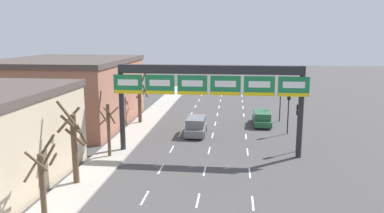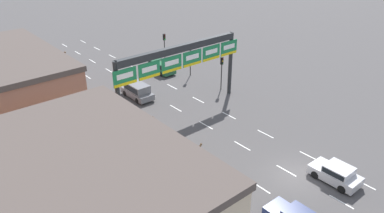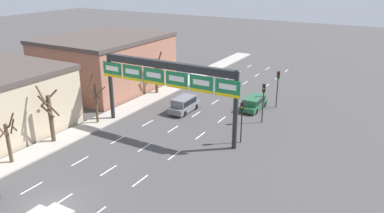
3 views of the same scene
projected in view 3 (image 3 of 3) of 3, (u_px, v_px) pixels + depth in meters
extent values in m
plane|color=#474444|center=(51.00, 207.00, 26.41)|extent=(220.00, 220.00, 0.00)
cube|color=white|center=(32.00, 188.00, 28.77)|extent=(0.12, 2.00, 0.01)
cube|color=white|center=(80.00, 161.00, 32.84)|extent=(0.12, 2.00, 0.01)
cube|color=white|center=(118.00, 140.00, 36.92)|extent=(0.12, 2.00, 0.01)
cube|color=white|center=(148.00, 123.00, 40.99)|extent=(0.12, 2.00, 0.01)
cube|color=white|center=(172.00, 109.00, 45.07)|extent=(0.12, 2.00, 0.01)
cube|color=white|center=(193.00, 98.00, 49.14)|extent=(0.12, 2.00, 0.01)
cube|color=white|center=(210.00, 88.00, 53.22)|extent=(0.12, 2.00, 0.01)
cube|color=white|center=(225.00, 80.00, 57.29)|extent=(0.12, 2.00, 0.01)
cube|color=white|center=(238.00, 72.00, 61.37)|extent=(0.12, 2.00, 0.01)
cube|color=white|center=(249.00, 66.00, 65.44)|extent=(0.12, 2.00, 0.01)
cube|color=white|center=(62.00, 200.00, 27.22)|extent=(0.12, 2.00, 0.01)
cube|color=white|center=(109.00, 170.00, 31.30)|extent=(0.12, 2.00, 0.01)
cube|color=white|center=(144.00, 147.00, 35.37)|extent=(0.12, 2.00, 0.01)
cube|color=white|center=(173.00, 129.00, 39.45)|extent=(0.12, 2.00, 0.01)
cube|color=white|center=(196.00, 114.00, 43.52)|extent=(0.12, 2.00, 0.01)
cube|color=white|center=(215.00, 102.00, 47.60)|extent=(0.12, 2.00, 0.01)
cube|color=white|center=(231.00, 92.00, 51.67)|extent=(0.12, 2.00, 0.01)
cube|color=white|center=(245.00, 83.00, 55.75)|extent=(0.12, 2.00, 0.01)
cube|color=white|center=(257.00, 75.00, 59.82)|extent=(0.12, 2.00, 0.01)
cube|color=white|center=(267.00, 68.00, 63.90)|extent=(0.12, 2.00, 0.01)
cube|color=white|center=(140.00, 181.00, 29.76)|extent=(0.12, 2.00, 0.01)
cube|color=white|center=(174.00, 155.00, 33.83)|extent=(0.12, 2.00, 0.01)
cube|color=white|center=(200.00, 136.00, 37.91)|extent=(0.12, 2.00, 0.01)
cube|color=white|center=(222.00, 120.00, 41.98)|extent=(0.12, 2.00, 0.01)
cube|color=white|center=(239.00, 106.00, 46.05)|extent=(0.12, 2.00, 0.01)
cube|color=white|center=(254.00, 95.00, 50.13)|extent=(0.12, 2.00, 0.01)
cube|color=white|center=(266.00, 86.00, 54.20)|extent=(0.12, 2.00, 0.01)
cube|color=white|center=(277.00, 78.00, 58.28)|extent=(0.12, 2.00, 0.01)
cube|color=white|center=(286.00, 71.00, 62.35)|extent=(0.12, 2.00, 0.01)
cylinder|color=#232628|center=(111.00, 87.00, 40.90)|extent=(0.44, 0.44, 7.47)
cylinder|color=#232628|center=(235.00, 111.00, 33.98)|extent=(0.44, 0.44, 7.47)
cube|color=#232628|center=(167.00, 65.00, 36.28)|extent=(14.80, 0.60, 0.70)
cube|color=#197542|center=(112.00, 70.00, 39.56)|extent=(2.43, 0.08, 1.58)
cube|color=white|center=(112.00, 68.00, 39.47)|extent=(1.70, 0.02, 0.51)
cube|color=yellow|center=(113.00, 76.00, 39.74)|extent=(2.38, 0.02, 0.28)
cube|color=#197542|center=(132.00, 73.00, 38.30)|extent=(2.43, 0.08, 1.58)
cube|color=white|center=(132.00, 72.00, 38.22)|extent=(1.70, 0.02, 0.51)
cube|color=yellow|center=(132.00, 79.00, 38.49)|extent=(2.38, 0.02, 0.28)
cube|color=#197542|center=(154.00, 76.00, 37.05)|extent=(2.43, 0.08, 1.58)
cube|color=white|center=(153.00, 75.00, 36.97)|extent=(1.70, 0.02, 0.51)
cube|color=yellow|center=(154.00, 83.00, 37.24)|extent=(2.38, 0.02, 0.28)
cube|color=#197542|center=(177.00, 80.00, 35.80)|extent=(2.43, 0.08, 1.58)
cube|color=white|center=(176.00, 79.00, 35.71)|extent=(1.70, 0.02, 0.51)
cube|color=yellow|center=(177.00, 87.00, 35.98)|extent=(2.38, 0.02, 0.28)
cube|color=#197542|center=(201.00, 84.00, 34.55)|extent=(2.43, 0.08, 1.58)
cube|color=white|center=(201.00, 83.00, 34.46)|extent=(1.70, 0.02, 0.51)
cube|color=yellow|center=(201.00, 91.00, 34.73)|extent=(2.38, 0.02, 0.28)
cube|color=#197542|center=(228.00, 88.00, 33.29)|extent=(2.43, 0.08, 1.58)
cube|color=white|center=(227.00, 87.00, 33.21)|extent=(1.70, 0.02, 0.51)
cube|color=yellow|center=(227.00, 95.00, 33.48)|extent=(2.38, 0.02, 0.28)
cube|color=#9E6651|center=(106.00, 64.00, 52.67)|extent=(13.09, 16.14, 6.82)
cube|color=#4C423D|center=(104.00, 38.00, 51.41)|extent=(13.35, 16.46, 0.50)
cube|color=slate|center=(184.00, 107.00, 44.23)|extent=(1.88, 4.47, 0.70)
cube|color=slate|center=(184.00, 101.00, 43.93)|extent=(1.73, 3.13, 0.87)
cube|color=black|center=(184.00, 101.00, 43.93)|extent=(1.77, 2.88, 0.63)
cylinder|color=black|center=(184.00, 104.00, 45.80)|extent=(0.22, 0.66, 0.66)
cylinder|color=black|center=(196.00, 107.00, 45.00)|extent=(0.22, 0.66, 0.66)
cylinder|color=black|center=(172.00, 111.00, 43.61)|extent=(0.22, 0.66, 0.66)
cylinder|color=black|center=(185.00, 114.00, 42.81)|extent=(0.22, 0.66, 0.66)
cube|color=#235B38|center=(254.00, 105.00, 45.08)|extent=(1.88, 4.75, 0.58)
cube|color=#235B38|center=(254.00, 100.00, 44.81)|extent=(1.73, 3.33, 0.75)
cube|color=black|center=(254.00, 100.00, 44.81)|extent=(1.77, 3.06, 0.54)
cylinder|color=black|center=(252.00, 102.00, 46.69)|extent=(0.22, 0.66, 0.66)
cylinder|color=black|center=(265.00, 104.00, 45.90)|extent=(0.22, 0.66, 0.66)
cylinder|color=black|center=(243.00, 109.00, 44.37)|extent=(0.22, 0.66, 0.66)
cylinder|color=black|center=(256.00, 111.00, 43.57)|extent=(0.22, 0.66, 0.66)
cylinder|color=black|center=(263.00, 108.00, 40.60)|extent=(0.12, 0.12, 3.50)
cube|color=black|center=(264.00, 88.00, 39.85)|extent=(0.30, 0.24, 0.90)
sphere|color=#3D0E0C|center=(264.00, 86.00, 39.64)|extent=(0.20, 0.20, 0.20)
sphere|color=gold|center=(264.00, 88.00, 39.74)|extent=(0.20, 0.20, 0.20)
sphere|color=#0E3515|center=(263.00, 91.00, 39.85)|extent=(0.20, 0.20, 0.20)
cylinder|color=black|center=(241.00, 127.00, 35.85)|extent=(0.12, 0.12, 3.23)
cube|color=black|center=(242.00, 107.00, 35.15)|extent=(0.30, 0.24, 0.90)
sphere|color=#3D0E0C|center=(242.00, 104.00, 34.94)|extent=(0.20, 0.20, 0.20)
sphere|color=gold|center=(242.00, 107.00, 35.04)|extent=(0.20, 0.20, 0.20)
sphere|color=#0E3515|center=(242.00, 110.00, 35.14)|extent=(0.20, 0.20, 0.20)
cylinder|color=black|center=(277.00, 93.00, 45.11)|extent=(0.12, 0.12, 3.62)
cube|color=black|center=(278.00, 75.00, 44.34)|extent=(0.30, 0.24, 0.90)
sphere|color=#3D0E0C|center=(278.00, 73.00, 44.13)|extent=(0.20, 0.20, 0.20)
sphere|color=#412F0C|center=(278.00, 75.00, 44.23)|extent=(0.20, 0.20, 0.20)
sphere|color=green|center=(278.00, 78.00, 44.34)|extent=(0.20, 0.20, 0.20)
cylinder|color=brown|center=(9.00, 143.00, 31.81)|extent=(0.31, 0.31, 3.52)
cylinder|color=brown|center=(11.00, 120.00, 31.56)|extent=(1.24, 0.26, 1.62)
cylinder|color=brown|center=(5.00, 131.00, 31.93)|extent=(0.57, 1.29, 1.27)
cylinder|color=brown|center=(12.00, 126.00, 31.70)|extent=(1.21, 0.39, 1.72)
cylinder|color=brown|center=(14.00, 128.00, 31.48)|extent=(1.06, 1.12, 1.10)
cylinder|color=brown|center=(0.00, 129.00, 30.80)|extent=(1.18, 0.30, 1.12)
cylinder|color=brown|center=(96.00, 104.00, 40.15)|extent=(0.27, 0.27, 4.28)
cylinder|color=brown|center=(99.00, 93.00, 40.54)|extent=(1.64, 0.60, 1.55)
cylinder|color=brown|center=(89.00, 92.00, 39.39)|extent=(1.14, 0.76, 1.20)
cylinder|color=brown|center=(89.00, 84.00, 39.65)|extent=(0.27, 1.38, 2.02)
cylinder|color=brown|center=(96.00, 94.00, 39.46)|extent=(0.51, 0.78, 1.27)
cylinder|color=brown|center=(94.00, 92.00, 39.33)|extent=(0.77, 0.47, 1.14)
cylinder|color=brown|center=(156.00, 76.00, 50.07)|extent=(0.41, 0.41, 4.66)
cylinder|color=brown|center=(159.00, 58.00, 49.60)|extent=(1.22, 0.65, 2.11)
cylinder|color=brown|center=(154.00, 66.00, 49.10)|extent=(1.20, 0.39, 1.26)
cylinder|color=brown|center=(160.00, 68.00, 49.29)|extent=(0.32, 1.47, 1.58)
cylinder|color=brown|center=(160.00, 68.00, 50.25)|extent=(1.48, 0.42, 1.32)
cylinder|color=brown|center=(51.00, 119.00, 35.61)|extent=(0.41, 0.41, 4.66)
cylinder|color=brown|center=(49.00, 98.00, 35.70)|extent=(1.33, 1.33, 1.63)
cylinder|color=brown|center=(53.00, 110.00, 35.00)|extent=(0.23, 1.23, 1.63)
cylinder|color=brown|center=(48.00, 111.00, 34.77)|extent=(1.15, 0.82, 1.33)
cylinder|color=brown|center=(41.00, 95.00, 34.28)|extent=(1.43, 0.37, 1.66)
cylinder|color=brown|center=(44.00, 103.00, 34.47)|extent=(1.32, 0.43, 1.30)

